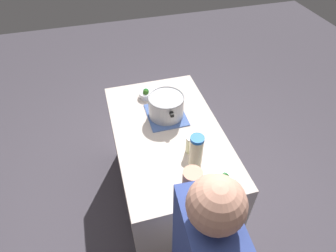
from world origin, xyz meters
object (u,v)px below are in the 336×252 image
object	(u,v)px
broccoli_bowl_front	(224,178)
broccoli_bowl_center	(146,94)
mason_jar	(191,144)
lemonade_pitcher	(196,154)
cooking_pot	(166,106)

from	to	relation	value
broccoli_bowl_front	broccoli_bowl_center	size ratio (longest dim) A/B	1.02
mason_jar	broccoli_bowl_front	size ratio (longest dim) A/B	1.08
mason_jar	broccoli_bowl_center	xyz separation A→B (m)	(-0.67, -0.16, -0.03)
lemonade_pitcher	broccoli_bowl_front	world-z (taller)	lemonade_pitcher
broccoli_bowl_center	cooking_pot	bearing A→B (deg)	20.44
lemonade_pitcher	mason_jar	xyz separation A→B (m)	(-0.15, 0.03, -0.08)
lemonade_pitcher	mason_jar	distance (m)	0.17
mason_jar	broccoli_bowl_center	world-z (taller)	mason_jar
broccoli_bowl_front	mason_jar	bearing A→B (deg)	-158.16
cooking_pot	broccoli_bowl_front	distance (m)	0.71
broccoli_bowl_center	broccoli_bowl_front	bearing A→B (deg)	16.20
cooking_pot	lemonade_pitcher	xyz separation A→B (m)	(0.55, 0.04, 0.05)
cooking_pot	broccoli_bowl_front	size ratio (longest dim) A/B	2.75
lemonade_pitcher	mason_jar	world-z (taller)	lemonade_pitcher
cooking_pot	mason_jar	bearing A→B (deg)	8.91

